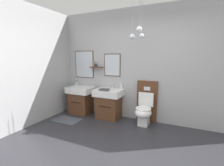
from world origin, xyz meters
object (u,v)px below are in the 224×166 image
object	(u,v)px
vanity_sink_left	(81,99)
toothbrush_cup	(77,83)
soap_dispenser	(122,86)
toilet	(145,108)
folded_hand_towel	(104,90)
vanity_sink_right	(109,103)

from	to	relation	value
vanity_sink_left	toothbrush_cup	distance (m)	0.51
vanity_sink_left	soap_dispenser	bearing A→B (deg)	9.43
toilet	soap_dispenser	size ratio (longest dim) A/B	5.84
folded_hand_towel	toilet	bearing A→B (deg)	10.32
toilet	vanity_sink_right	bearing A→B (deg)	-178.82
toothbrush_cup	soap_dispenser	size ratio (longest dim) A/B	1.15
vanity_sink_left	vanity_sink_right	bearing A→B (deg)	0.00
vanity_sink_left	toothbrush_cup	xyz separation A→B (m)	(-0.26, 0.18, 0.40)
toothbrush_cup	soap_dispenser	bearing A→B (deg)	0.41
vanity_sink_right	toilet	world-z (taller)	toilet
toilet	toothbrush_cup	bearing A→B (deg)	175.57
toothbrush_cup	soap_dispenser	xyz separation A→B (m)	(1.41, 0.01, 0.02)
toothbrush_cup	folded_hand_towel	xyz separation A→B (m)	(1.09, -0.34, -0.03)
toothbrush_cup	vanity_sink_left	bearing A→B (deg)	-34.27
vanity_sink_left	toothbrush_cup	world-z (taller)	toothbrush_cup
toothbrush_cup	soap_dispenser	world-z (taller)	toothbrush_cup
toothbrush_cup	folded_hand_towel	world-z (taller)	toothbrush_cup
vanity_sink_left	vanity_sink_right	distance (m)	0.87
toilet	toothbrush_cup	distance (m)	2.12
vanity_sink_right	soap_dispenser	distance (m)	0.53
toilet	folded_hand_towel	bearing A→B (deg)	-169.68
vanity_sink_left	vanity_sink_right	world-z (taller)	same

